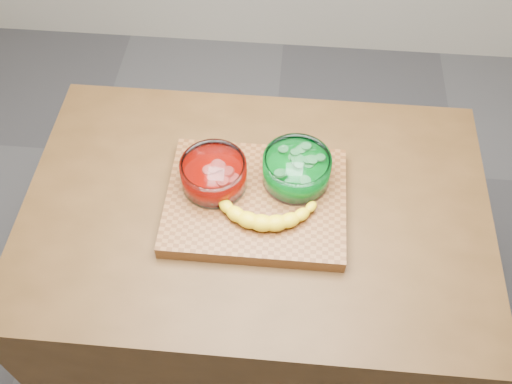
{
  "coord_description": "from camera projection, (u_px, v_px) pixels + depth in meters",
  "views": [
    {
      "loc": [
        0.07,
        -0.83,
        2.1
      ],
      "look_at": [
        0.0,
        0.0,
        0.96
      ],
      "focal_mm": 40.0,
      "sensor_mm": 36.0,
      "label": 1
    }
  ],
  "objects": [
    {
      "name": "counter",
      "position": [
        256.0,
        286.0,
        1.82
      ],
      "size": [
        1.2,
        0.8,
        0.9
      ],
      "primitive_type": "cube",
      "color": "#4C3116",
      "rests_on": "ground"
    },
    {
      "name": "bowl_green",
      "position": [
        296.0,
        169.0,
        1.43
      ],
      "size": [
        0.17,
        0.17,
        0.08
      ],
      "color": "white",
      "rests_on": "cutting_board"
    },
    {
      "name": "banana",
      "position": [
        264.0,
        211.0,
        1.38
      ],
      "size": [
        0.29,
        0.13,
        0.04
      ],
      "primitive_type": null,
      "color": "yellow",
      "rests_on": "cutting_board"
    },
    {
      "name": "bowl_red",
      "position": [
        214.0,
        174.0,
        1.42
      ],
      "size": [
        0.17,
        0.17,
        0.08
      ],
      "color": "white",
      "rests_on": "cutting_board"
    },
    {
      "name": "cutting_board",
      "position": [
        256.0,
        201.0,
        1.44
      ],
      "size": [
        0.45,
        0.35,
        0.04
      ],
      "primitive_type": "cube",
      "color": "brown",
      "rests_on": "counter"
    },
    {
      "name": "ground",
      "position": [
        256.0,
        340.0,
        2.19
      ],
      "size": [
        3.5,
        3.5,
        0.0
      ],
      "primitive_type": "plane",
      "color": "#55565A",
      "rests_on": "ground"
    }
  ]
}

